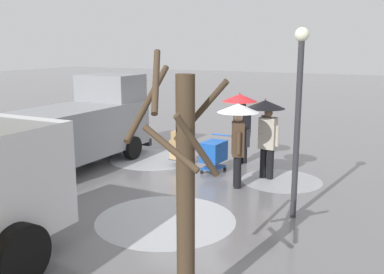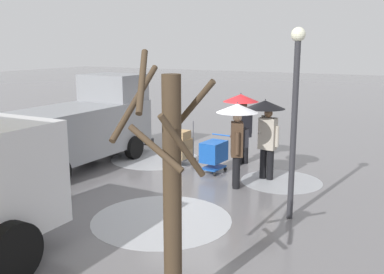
{
  "view_description": "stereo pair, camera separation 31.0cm",
  "coord_description": "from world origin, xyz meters",
  "px_view_note": "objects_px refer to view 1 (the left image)",
  "views": [
    {
      "loc": [
        -5.51,
        10.78,
        3.53
      ],
      "look_at": [
        -0.09,
        0.32,
        1.05
      ],
      "focal_mm": 41.22,
      "sensor_mm": 36.0,
      "label": 1
    },
    {
      "loc": [
        -5.78,
        10.63,
        3.53
      ],
      "look_at": [
        -0.09,
        0.32,
        1.05
      ],
      "focal_mm": 41.22,
      "sensor_mm": 36.0,
      "label": 2
    }
  ],
  "objects_px": {
    "shopping_cart_vendor": "(214,153)",
    "street_lamp": "(298,104)",
    "cargo_van_parked_right": "(78,126)",
    "pedestrian_white_side": "(238,125)",
    "pedestrian_pink_side": "(266,120)",
    "hand_dolly_boxes": "(181,146)",
    "pedestrian_black_side": "(241,112)",
    "bare_tree_near": "(184,187)"
  },
  "relations": [
    {
      "from": "cargo_van_parked_right",
      "to": "shopping_cart_vendor",
      "type": "bearing_deg",
      "value": -162.91
    },
    {
      "from": "shopping_cart_vendor",
      "to": "street_lamp",
      "type": "height_order",
      "value": "street_lamp"
    },
    {
      "from": "pedestrian_black_side",
      "to": "street_lamp",
      "type": "height_order",
      "value": "street_lamp"
    },
    {
      "from": "cargo_van_parked_right",
      "to": "hand_dolly_boxes",
      "type": "distance_m",
      "value": 3.08
    },
    {
      "from": "pedestrian_white_side",
      "to": "bare_tree_near",
      "type": "distance_m",
      "value": 5.52
    },
    {
      "from": "street_lamp",
      "to": "pedestrian_black_side",
      "type": "bearing_deg",
      "value": -53.59
    },
    {
      "from": "cargo_van_parked_right",
      "to": "pedestrian_pink_side",
      "type": "height_order",
      "value": "cargo_van_parked_right"
    },
    {
      "from": "shopping_cart_vendor",
      "to": "hand_dolly_boxes",
      "type": "distance_m",
      "value": 1.18
    },
    {
      "from": "cargo_van_parked_right",
      "to": "shopping_cart_vendor",
      "type": "xyz_separation_m",
      "value": [
        -3.85,
        -1.18,
        -0.61
      ]
    },
    {
      "from": "hand_dolly_boxes",
      "to": "shopping_cart_vendor",
      "type": "bearing_deg",
      "value": 170.0
    },
    {
      "from": "cargo_van_parked_right",
      "to": "pedestrian_black_side",
      "type": "height_order",
      "value": "cargo_van_parked_right"
    },
    {
      "from": "cargo_van_parked_right",
      "to": "shopping_cart_vendor",
      "type": "distance_m",
      "value": 4.07
    },
    {
      "from": "hand_dolly_boxes",
      "to": "pedestrian_pink_side",
      "type": "xyz_separation_m",
      "value": [
        -2.61,
        0.08,
        1.0
      ]
    },
    {
      "from": "hand_dolly_boxes",
      "to": "pedestrian_white_side",
      "type": "relative_size",
      "value": 0.61
    },
    {
      "from": "cargo_van_parked_right",
      "to": "bare_tree_near",
      "type": "bearing_deg",
      "value": 141.27
    },
    {
      "from": "street_lamp",
      "to": "shopping_cart_vendor",
      "type": "bearing_deg",
      "value": -38.05
    },
    {
      "from": "hand_dolly_boxes",
      "to": "pedestrian_black_side",
      "type": "bearing_deg",
      "value": -145.91
    },
    {
      "from": "pedestrian_pink_side",
      "to": "street_lamp",
      "type": "height_order",
      "value": "street_lamp"
    },
    {
      "from": "bare_tree_near",
      "to": "pedestrian_pink_side",
      "type": "bearing_deg",
      "value": -81.36
    },
    {
      "from": "shopping_cart_vendor",
      "to": "street_lamp",
      "type": "distance_m",
      "value": 4.05
    },
    {
      "from": "shopping_cart_vendor",
      "to": "bare_tree_near",
      "type": "relative_size",
      "value": 0.29
    },
    {
      "from": "pedestrian_black_side",
      "to": "pedestrian_white_side",
      "type": "relative_size",
      "value": 1.0
    },
    {
      "from": "pedestrian_pink_side",
      "to": "street_lamp",
      "type": "xyz_separation_m",
      "value": [
        -1.4,
        2.36,
        0.79
      ]
    },
    {
      "from": "cargo_van_parked_right",
      "to": "bare_tree_near",
      "type": "relative_size",
      "value": 1.54
    },
    {
      "from": "shopping_cart_vendor",
      "to": "pedestrian_black_side",
      "type": "height_order",
      "value": "pedestrian_black_side"
    },
    {
      "from": "pedestrian_black_side",
      "to": "street_lamp",
      "type": "xyz_separation_m",
      "value": [
        -2.54,
        3.44,
        0.79
      ]
    },
    {
      "from": "hand_dolly_boxes",
      "to": "bare_tree_near",
      "type": "relative_size",
      "value": 0.38
    },
    {
      "from": "cargo_van_parked_right",
      "to": "pedestrian_black_side",
      "type": "bearing_deg",
      "value": -150.19
    },
    {
      "from": "pedestrian_black_side",
      "to": "street_lamp",
      "type": "bearing_deg",
      "value": 126.41
    },
    {
      "from": "hand_dolly_boxes",
      "to": "pedestrian_white_side",
      "type": "distance_m",
      "value": 2.65
    },
    {
      "from": "pedestrian_white_side",
      "to": "shopping_cart_vendor",
      "type": "bearing_deg",
      "value": -39.17
    },
    {
      "from": "cargo_van_parked_right",
      "to": "pedestrian_white_side",
      "type": "bearing_deg",
      "value": -176.28
    },
    {
      "from": "pedestrian_pink_side",
      "to": "bare_tree_near",
      "type": "xyz_separation_m",
      "value": [
        -0.96,
        6.34,
        0.18
      ]
    },
    {
      "from": "cargo_van_parked_right",
      "to": "street_lamp",
      "type": "bearing_deg",
      "value": 171.09
    },
    {
      "from": "hand_dolly_boxes",
      "to": "street_lamp",
      "type": "height_order",
      "value": "street_lamp"
    },
    {
      "from": "hand_dolly_boxes",
      "to": "street_lamp",
      "type": "bearing_deg",
      "value": 148.71
    },
    {
      "from": "hand_dolly_boxes",
      "to": "pedestrian_pink_side",
      "type": "height_order",
      "value": "pedestrian_pink_side"
    },
    {
      "from": "cargo_van_parked_right",
      "to": "pedestrian_black_side",
      "type": "relative_size",
      "value": 2.49
    },
    {
      "from": "hand_dolly_boxes",
      "to": "pedestrian_pink_side",
      "type": "relative_size",
      "value": 0.61
    },
    {
      "from": "shopping_cart_vendor",
      "to": "hand_dolly_boxes",
      "type": "bearing_deg",
      "value": -10.0
    },
    {
      "from": "pedestrian_white_side",
      "to": "street_lamp",
      "type": "xyz_separation_m",
      "value": [
        -1.79,
        1.37,
        0.8
      ]
    },
    {
      "from": "shopping_cart_vendor",
      "to": "pedestrian_black_side",
      "type": "relative_size",
      "value": 0.47
    }
  ]
}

